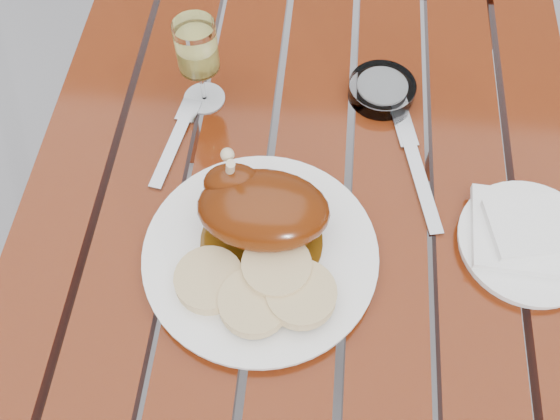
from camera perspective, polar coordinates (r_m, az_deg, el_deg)
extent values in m
plane|color=slate|center=(1.58, 1.53, -12.22)|extent=(60.00, 60.00, 0.00)
cube|color=maroon|center=(1.23, 1.93, -6.57)|extent=(0.80, 1.20, 0.75)
cylinder|color=white|center=(0.82, -1.79, -4.17)|extent=(0.38, 0.38, 0.02)
cylinder|color=#59350A|center=(0.82, -1.69, -2.87)|extent=(0.16, 0.16, 0.00)
ellipsoid|color=#672707|center=(0.79, -1.53, 0.00)|extent=(0.17, 0.11, 0.09)
ellipsoid|color=#672707|center=(0.80, -4.22, 2.23)|extent=(0.08, 0.05, 0.07)
cylinder|color=#C6B28C|center=(0.78, -4.62, 3.33)|extent=(0.02, 0.04, 0.09)
cylinder|color=#D7B583|center=(0.79, -6.48, -6.38)|extent=(0.09, 0.09, 0.02)
cylinder|color=#D7B583|center=(0.77, -2.40, -8.46)|extent=(0.09, 0.09, 0.02)
cylinder|color=#D7B583|center=(0.77, 1.94, -7.71)|extent=(0.09, 0.09, 0.02)
cylinder|color=#D7B583|center=(0.78, -0.32, -5.20)|extent=(0.09, 0.09, 0.02)
cylinder|color=#E2DA67|center=(0.94, -7.40, 13.04)|extent=(0.07, 0.07, 0.15)
cylinder|color=white|center=(0.90, 21.77, -2.82)|extent=(0.20, 0.20, 0.02)
cube|color=white|center=(0.89, 21.38, -1.79)|extent=(0.14, 0.13, 0.01)
cylinder|color=#B2B7BC|center=(1.00, 9.28, 10.78)|extent=(0.13, 0.13, 0.03)
cube|color=gray|center=(0.94, -9.75, 5.77)|extent=(0.04, 0.16, 0.01)
cube|color=gray|center=(0.92, 12.48, 3.36)|extent=(0.07, 0.21, 0.01)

